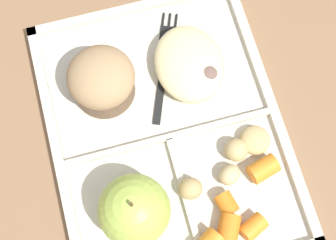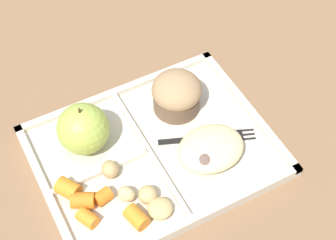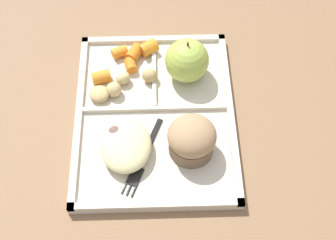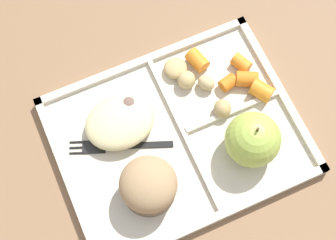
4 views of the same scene
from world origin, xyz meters
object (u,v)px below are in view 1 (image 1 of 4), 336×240
(plastic_fork, at_px, (164,60))
(green_apple, at_px, (134,210))
(bran_muffin, at_px, (102,80))
(lunch_tray, at_px, (167,133))

(plastic_fork, bearing_deg, green_apple, 155.47)
(green_apple, xyz_separation_m, bran_muffin, (0.16, -0.00, -0.01))
(lunch_tray, height_order, green_apple, green_apple)
(lunch_tray, bearing_deg, plastic_fork, -13.42)
(lunch_tray, height_order, bran_muffin, bran_muffin)
(lunch_tray, distance_m, bran_muffin, 0.10)
(green_apple, xyz_separation_m, plastic_fork, (0.18, -0.08, -0.04))
(bran_muffin, bearing_deg, lunch_tray, -140.45)
(lunch_tray, bearing_deg, bran_muffin, 39.55)
(bran_muffin, height_order, plastic_fork, bran_muffin)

